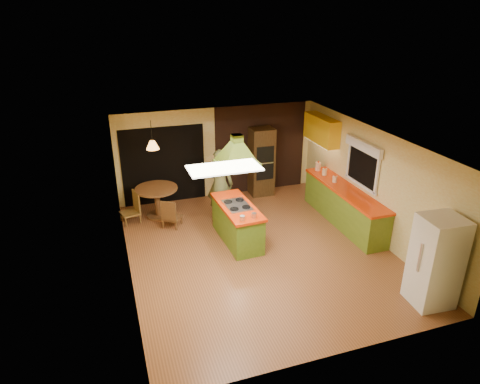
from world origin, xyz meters
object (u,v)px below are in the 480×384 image
object	(u,v)px
refrigerator	(436,262)
dining_table	(157,196)
wall_oven	(261,162)
man	(220,184)
canister_large	(318,166)
kitchen_island	(237,223)

from	to	relation	value
refrigerator	dining_table	world-z (taller)	refrigerator
refrigerator	wall_oven	world-z (taller)	wall_oven
man	refrigerator	distance (m)	5.17
canister_large	refrigerator	bearing A→B (deg)	-91.21
refrigerator	canister_large	size ratio (longest dim) A/B	7.82
kitchen_island	refrigerator	size ratio (longest dim) A/B	1.05
dining_table	canister_large	size ratio (longest dim) A/B	4.86
wall_oven	man	bearing A→B (deg)	-142.79
kitchen_island	canister_large	size ratio (longest dim) A/B	8.22
man	refrigerator	world-z (taller)	man
canister_large	kitchen_island	bearing A→B (deg)	-153.69
dining_table	canister_large	bearing A→B (deg)	-6.21
kitchen_island	dining_table	size ratio (longest dim) A/B	1.69
wall_oven	dining_table	distance (m)	3.09
refrigerator	wall_oven	size ratio (longest dim) A/B	0.89
wall_oven	canister_large	bearing A→B (deg)	-38.99
kitchen_island	wall_oven	xyz separation A→B (m)	(1.47, 2.35, 0.51)
refrigerator	canister_large	bearing A→B (deg)	92.74
man	dining_table	bearing A→B (deg)	1.55
kitchen_island	canister_large	xyz separation A→B (m)	(2.70, 1.34, 0.58)
wall_oven	dining_table	xyz separation A→B (m)	(-3.01, -0.56, -0.40)
dining_table	wall_oven	bearing A→B (deg)	10.49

